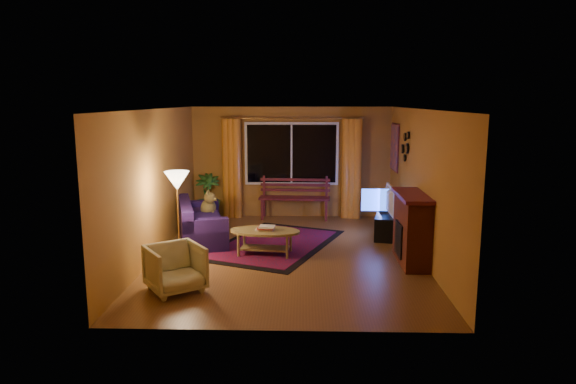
{
  "coord_description": "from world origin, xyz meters",
  "views": [
    {
      "loc": [
        0.27,
        -8.59,
        2.65
      ],
      "look_at": [
        0.0,
        0.3,
        1.05
      ],
      "focal_mm": 32.0,
      "sensor_mm": 36.0,
      "label": 1
    }
  ],
  "objects_px": {
    "bench": "(295,208)",
    "sofa": "(202,221)",
    "tv_console": "(385,225)",
    "floor_lamp": "(178,218)",
    "coffee_table": "(265,242)",
    "armchair": "(175,266)"
  },
  "relations": [
    {
      "from": "bench",
      "to": "tv_console",
      "type": "distance_m",
      "value": 2.32
    },
    {
      "from": "sofa",
      "to": "floor_lamp",
      "type": "distance_m",
      "value": 1.45
    },
    {
      "from": "sofa",
      "to": "floor_lamp",
      "type": "bearing_deg",
      "value": -109.55
    },
    {
      "from": "armchair",
      "to": "tv_console",
      "type": "relative_size",
      "value": 0.67
    },
    {
      "from": "bench",
      "to": "coffee_table",
      "type": "xyz_separation_m",
      "value": [
        -0.46,
        -2.75,
        -0.02
      ]
    },
    {
      "from": "coffee_table",
      "to": "tv_console",
      "type": "height_order",
      "value": "tv_console"
    },
    {
      "from": "floor_lamp",
      "to": "tv_console",
      "type": "height_order",
      "value": "floor_lamp"
    },
    {
      "from": "armchair",
      "to": "tv_console",
      "type": "xyz_separation_m",
      "value": [
        3.4,
        3.06,
        -0.14
      ]
    },
    {
      "from": "sofa",
      "to": "tv_console",
      "type": "bearing_deg",
      "value": -9.0
    },
    {
      "from": "tv_console",
      "to": "floor_lamp",
      "type": "bearing_deg",
      "value": -142.31
    },
    {
      "from": "sofa",
      "to": "coffee_table",
      "type": "relative_size",
      "value": 1.54
    },
    {
      "from": "floor_lamp",
      "to": "sofa",
      "type": "bearing_deg",
      "value": 85.88
    },
    {
      "from": "floor_lamp",
      "to": "armchair",
      "type": "bearing_deg",
      "value": -79.02
    },
    {
      "from": "sofa",
      "to": "floor_lamp",
      "type": "height_order",
      "value": "floor_lamp"
    },
    {
      "from": "sofa",
      "to": "bench",
      "type": "bearing_deg",
      "value": 31.3
    },
    {
      "from": "sofa",
      "to": "floor_lamp",
      "type": "relative_size",
      "value": 1.23
    },
    {
      "from": "sofa",
      "to": "coffee_table",
      "type": "distance_m",
      "value": 1.57
    },
    {
      "from": "armchair",
      "to": "coffee_table",
      "type": "bearing_deg",
      "value": 21.89
    },
    {
      "from": "bench",
      "to": "armchair",
      "type": "xyz_separation_m",
      "value": [
        -1.59,
        -4.5,
        0.13
      ]
    },
    {
      "from": "armchair",
      "to": "floor_lamp",
      "type": "height_order",
      "value": "floor_lamp"
    },
    {
      "from": "floor_lamp",
      "to": "tv_console",
      "type": "bearing_deg",
      "value": 26.19
    },
    {
      "from": "bench",
      "to": "sofa",
      "type": "bearing_deg",
      "value": -130.02
    }
  ]
}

